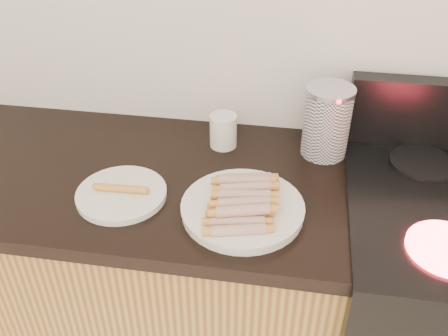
% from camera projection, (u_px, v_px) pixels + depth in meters
% --- Properties ---
extents(cabinet_base, '(2.20, 0.59, 0.86)m').
position_uv_depth(cabinet_base, '(0.00, 269.00, 1.71)').
color(cabinet_base, olive).
rests_on(cabinet_base, floor).
extents(burner_near_left, '(0.18, 0.18, 0.01)m').
position_uv_depth(burner_near_left, '(447.00, 248.00, 1.11)').
color(burner_near_left, '#FF1E2D').
rests_on(burner_near_left, stove).
extents(burner_far_left, '(0.18, 0.18, 0.01)m').
position_uv_depth(burner_far_left, '(423.00, 162.00, 1.38)').
color(burner_far_left, black).
rests_on(burner_far_left, stove).
extents(main_plate, '(0.36, 0.36, 0.02)m').
position_uv_depth(main_plate, '(243.00, 210.00, 1.22)').
color(main_plate, white).
rests_on(main_plate, counter_slab).
extents(side_plate, '(0.25, 0.25, 0.02)m').
position_uv_depth(side_plate, '(122.00, 194.00, 1.28)').
color(side_plate, silver).
rests_on(side_plate, counter_slab).
extents(hotdog_pile, '(0.13, 0.25, 0.05)m').
position_uv_depth(hotdog_pile, '(243.00, 200.00, 1.21)').
color(hotdog_pile, maroon).
rests_on(hotdog_pile, main_plate).
extents(plain_sausages, '(0.13, 0.02, 0.02)m').
position_uv_depth(plain_sausages, '(121.00, 188.00, 1.27)').
color(plain_sausages, '#B07448').
rests_on(plain_sausages, side_plate).
extents(canister, '(0.13, 0.13, 0.21)m').
position_uv_depth(canister, '(327.00, 122.00, 1.39)').
color(canister, white).
rests_on(canister, counter_slab).
extents(mug, '(0.08, 0.08, 0.10)m').
position_uv_depth(mug, '(223.00, 131.00, 1.45)').
color(mug, white).
rests_on(mug, counter_slab).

